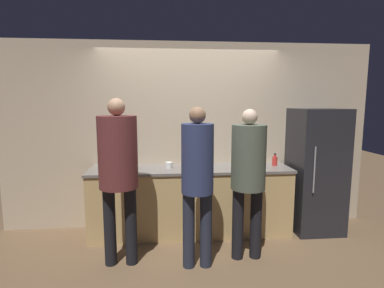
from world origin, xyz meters
TOP-DOWN VIEW (x-y plane):
  - ground_plane at (0.00, 0.00)m, footprint 14.00×14.00m
  - wall_back at (0.00, 0.67)m, footprint 5.20×0.06m
  - counter at (0.00, 0.36)m, footprint 2.67×0.65m
  - refrigerator at (1.73, 0.33)m, footprint 0.64×0.67m
  - person_left at (-0.83, -0.38)m, footprint 0.41×0.41m
  - person_center at (0.00, -0.51)m, footprint 0.34×0.34m
  - person_right at (0.58, -0.37)m, footprint 0.38×0.38m
  - fruit_bowl at (0.05, 0.46)m, footprint 0.30×0.30m
  - utensil_crock at (-0.84, 0.44)m, footprint 0.13×0.13m
  - bottle_clear at (-0.03, 0.24)m, footprint 0.06×0.06m
  - bottle_red at (1.17, 0.40)m, footprint 0.07×0.07m
  - cup_white at (-0.29, 0.36)m, footprint 0.10×0.10m

SIDE VIEW (x-z plane):
  - ground_plane at x=0.00m, z-range 0.00..0.00m
  - counter at x=0.00m, z-range 0.00..0.91m
  - refrigerator at x=1.73m, z-range 0.00..1.69m
  - cup_white at x=-0.29m, z-range 0.91..0.99m
  - fruit_bowl at x=0.05m, z-range 0.89..1.02m
  - utensil_crock at x=-0.84m, z-range 0.85..1.10m
  - bottle_red at x=1.17m, z-range 0.89..1.06m
  - bottle_clear at x=-0.03m, z-range 0.89..1.10m
  - person_center at x=0.00m, z-range 0.16..1.89m
  - person_right at x=0.58m, z-range 0.18..1.89m
  - person_left at x=-0.83m, z-range 0.22..2.04m
  - wall_back at x=0.00m, z-range 0.00..2.60m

